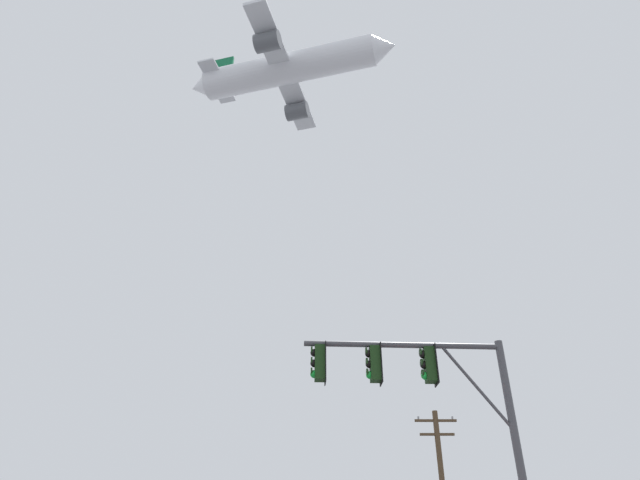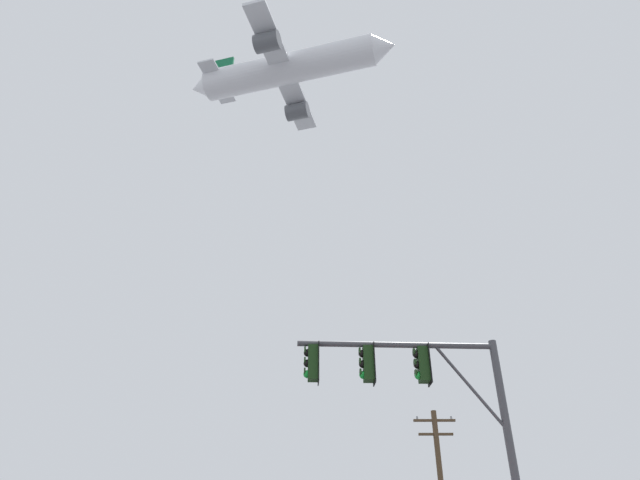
# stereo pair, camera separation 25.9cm
# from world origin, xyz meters

# --- Properties ---
(signal_pole_near) EXTENTS (5.26, 0.61, 6.51)m
(signal_pole_near) POSITION_xyz_m (3.55, 7.01, 5.00)
(signal_pole_near) COLOR #4C4C51
(signal_pole_near) RESTS_ON ground
(airplane) EXTENTS (22.07, 17.05, 6.06)m
(airplane) POSITION_xyz_m (-2.44, 32.66, 46.05)
(airplane) COLOR white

